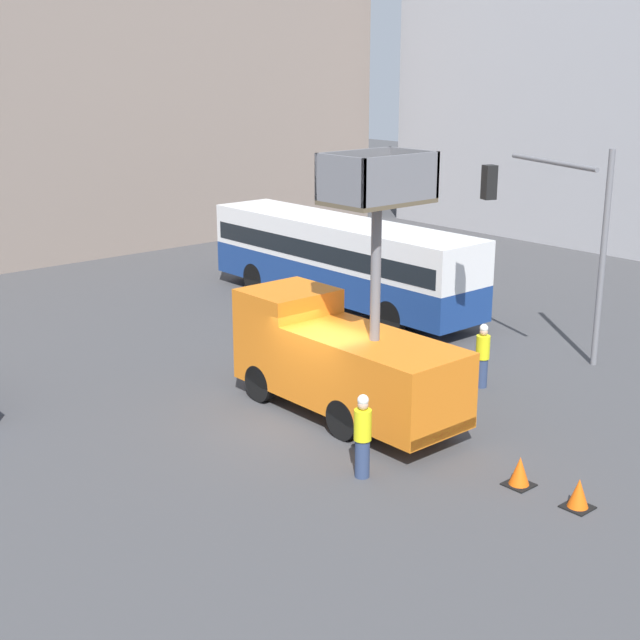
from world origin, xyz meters
TOP-DOWN VIEW (x-y plane):
  - ground_plane at (0.00, 0.00)m, footprint 120.00×120.00m
  - utility_truck at (1.01, -0.17)m, footprint 2.37×6.51m
  - city_bus at (8.02, 7.62)m, footprint 2.52×11.91m
  - traffic_light_pole at (7.97, -1.68)m, footprint 3.90×3.65m
  - road_worker_near_truck at (-1.01, -3.07)m, footprint 0.38×0.38m
  - road_worker_directing at (5.27, -1.20)m, footprint 0.38×0.38m
  - traffic_cone_near_truck at (1.21, -5.53)m, footprint 0.57×0.57m
  - traffic_cone_mid_road at (1.29, -6.91)m, footprint 0.55×0.55m

SIDE VIEW (x-z plane):
  - ground_plane at x=0.00m, z-range 0.00..0.00m
  - traffic_cone_mid_road at x=1.29m, z-range -0.02..0.61m
  - traffic_cone_near_truck at x=1.21m, z-range -0.02..0.63m
  - road_worker_directing at x=5.27m, z-range 0.00..1.80m
  - road_worker_near_truck at x=-1.01m, z-range 0.01..1.89m
  - utility_truck at x=1.01m, z-range -1.74..4.92m
  - city_bus at x=8.02m, z-range 0.29..3.44m
  - traffic_light_pole at x=7.97m, z-range 1.14..7.43m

